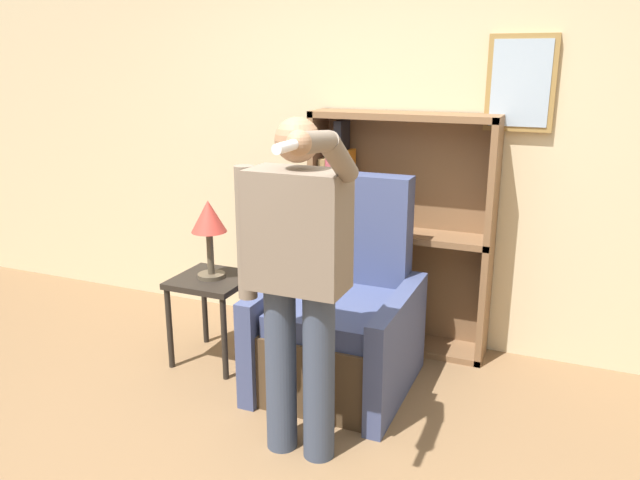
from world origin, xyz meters
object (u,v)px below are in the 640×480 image
object	(u,v)px
bookcase	(383,234)
table_lamp	(209,222)
armchair	(341,324)
side_table	(212,292)
person_standing	(297,273)

from	to	relation	value
bookcase	table_lamp	world-z (taller)	bookcase
armchair	side_table	world-z (taller)	armchair
side_table	person_standing	bearing A→B (deg)	-37.10
bookcase	table_lamp	bearing A→B (deg)	-142.00
armchair	table_lamp	size ratio (longest dim) A/B	2.46
side_table	table_lamp	xyz separation A→B (m)	(0.00, -0.00, 0.45)
bookcase	person_standing	size ratio (longest dim) A/B	0.95
armchair	table_lamp	distance (m)	1.00
armchair	table_lamp	world-z (taller)	armchair
bookcase	side_table	xyz separation A→B (m)	(-0.89, -0.69, -0.29)
bookcase	side_table	distance (m)	1.16
side_table	armchair	bearing A→B (deg)	4.04
person_standing	table_lamp	distance (m)	1.13
armchair	table_lamp	bearing A→B (deg)	-175.96
side_table	table_lamp	bearing A→B (deg)	-90.00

